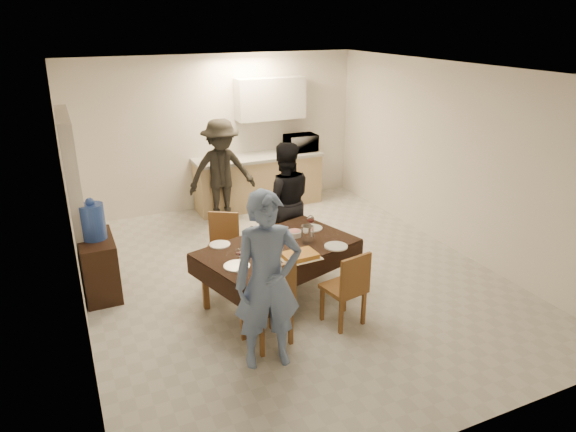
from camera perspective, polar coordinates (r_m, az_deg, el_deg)
name	(u,v)px	position (r m, az deg, el deg)	size (l,w,h in m)	color
floor	(291,276)	(6.73, 0.35, -6.70)	(5.00, 6.00, 0.02)	beige
ceiling	(292,70)	(5.97, 0.41, 15.92)	(5.00, 6.00, 0.02)	white
wall_back	(218,133)	(8.95, -7.78, 9.13)	(5.00, 0.02, 2.60)	white
wall_front	(467,296)	(3.92, 19.25, -8.34)	(5.00, 0.02, 2.60)	white
wall_left	(70,211)	(5.71, -23.07, 0.50)	(0.02, 6.00, 2.60)	white
wall_right	(454,159)	(7.58, 17.92, 6.07)	(0.02, 6.00, 2.60)	white
stub_partition	(75,198)	(6.92, -22.59, 1.88)	(0.15, 1.40, 2.10)	beige
kitchen_base_cabinet	(259,182)	(9.07, -3.28, 3.75)	(2.20, 0.60, 0.86)	tan
kitchen_worktop	(258,157)	(8.94, -3.35, 6.53)	(2.24, 0.64, 0.05)	#A4A49F
upper_cabinet	(270,99)	(8.98, -1.98, 12.92)	(1.20, 0.34, 0.70)	silver
dining_table	(278,249)	(5.93, -1.16, -3.64)	(2.00, 1.51, 0.69)	black
chair_near_left	(270,296)	(5.12, -2.06, -8.90)	(0.52, 0.52, 0.52)	brown
chair_near_right	(348,282)	(5.51, 6.66, -7.35)	(0.46, 0.46, 0.47)	brown
chair_far_left	(223,244)	(6.42, -7.22, -3.13)	(0.53, 0.56, 0.46)	brown
chair_far_right	(289,229)	(6.68, 0.16, -1.41)	(0.51, 0.52, 0.51)	brown
console	(99,266)	(6.58, -20.23, -5.25)	(0.39, 0.79, 0.73)	black
water_jug	(93,222)	(6.36, -20.89, -0.59)	(0.28, 0.28, 0.42)	#3052B5
wine_bottle	(272,233)	(5.88, -1.81, -1.93)	(0.07, 0.07, 0.30)	black
water_pitcher	(307,234)	(5.96, 2.12, -2.04)	(0.14, 0.14, 0.21)	white
savoury_tart	(300,255)	(5.63, 1.31, -4.40)	(0.43, 0.32, 0.05)	gold
salad_bowl	(295,234)	(6.16, 0.74, -1.96)	(0.17, 0.17, 0.07)	silver
mushroom_dish	(265,236)	(6.13, -2.63, -2.28)	(0.20, 0.20, 0.04)	silver
wine_glass_a	(239,256)	(5.49, -5.42, -4.45)	(0.08, 0.08, 0.18)	white
wine_glass_b	(311,223)	(6.30, 2.54, -0.79)	(0.09, 0.09, 0.20)	white
wine_glass_c	(252,233)	(6.07, -4.02, -1.86)	(0.08, 0.08, 0.17)	white
plate_near_left	(237,266)	(5.47, -5.72, -5.54)	(0.28, 0.28, 0.02)	silver
plate_near_right	(336,246)	(5.91, 5.36, -3.38)	(0.27, 0.27, 0.02)	silver
plate_far_left	(220,245)	(5.99, -7.59, -3.16)	(0.24, 0.24, 0.01)	silver
plate_far_right	(312,228)	(6.39, 2.72, -1.34)	(0.25, 0.25, 0.01)	silver
microwave	(301,143)	(9.21, 1.44, 8.13)	(0.54, 0.37, 0.30)	silver
person_near	(268,282)	(4.78, -2.26, -7.30)	(0.64, 0.42, 1.75)	#677FB2
person_far	(284,201)	(6.96, -0.43, 1.64)	(0.79, 0.62, 1.63)	black
person_kitchen	(222,172)	(8.29, -7.38, 4.91)	(1.09, 0.63, 1.69)	black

